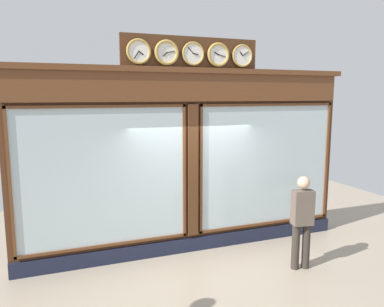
{
  "coord_description": "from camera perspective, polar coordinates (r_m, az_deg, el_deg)",
  "views": [
    {
      "loc": [
        2.56,
        6.69,
        3.08
      ],
      "look_at": [
        0.0,
        0.0,
        1.97
      ],
      "focal_mm": 35.2,
      "sensor_mm": 36.0,
      "label": 1
    }
  ],
  "objects": [
    {
      "name": "pedestrian",
      "position": [
        7.02,
        16.34,
        -9.42
      ],
      "size": [
        0.39,
        0.28,
        1.69
      ],
      "color": "#312A24",
      "rests_on": "ground_plane"
    },
    {
      "name": "shop_facade",
      "position": [
        7.39,
        -0.35,
        -0.93
      ],
      "size": [
        6.79,
        0.42,
        4.16
      ],
      "color": "#4C2B16",
      "rests_on": "ground_plane"
    }
  ]
}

